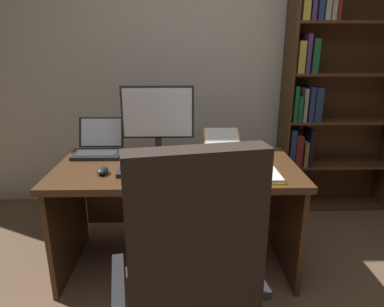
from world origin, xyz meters
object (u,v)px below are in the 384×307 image
(computer_mouse, at_px, (102,171))
(open_binder, at_px, (244,174))
(reading_stand_with_book, at_px, (222,141))
(notepad, at_px, (193,163))
(desk, at_px, (177,189))
(laptop, at_px, (99,146))
(office_chair, at_px, (190,297))
(keyboard, at_px, (154,171))
(bookshelf, at_px, (328,97))
(monitor, at_px, (158,120))
(pen, at_px, (196,162))

(computer_mouse, relative_size, open_binder, 0.25)
(reading_stand_with_book, bearing_deg, notepad, -125.34)
(desk, height_order, laptop, laptop)
(office_chair, bearing_deg, notepad, 77.07)
(keyboard, distance_m, reading_stand_with_book, 0.64)
(desk, xyz_separation_m, notepad, (0.10, -0.06, 0.20))
(bookshelf, bearing_deg, notepad, -143.29)
(monitor, relative_size, keyboard, 1.16)
(open_binder, bearing_deg, computer_mouse, 175.16)
(desk, bearing_deg, reading_stand_with_book, 37.39)
(reading_stand_with_book, distance_m, pen, 0.36)
(monitor, distance_m, pen, 0.41)
(office_chair, relative_size, monitor, 2.32)
(office_chair, height_order, reading_stand_with_book, office_chair)
(laptop, xyz_separation_m, open_binder, (0.93, -0.44, -0.04))
(computer_mouse, xyz_separation_m, open_binder, (0.82, -0.05, -0.01))
(monitor, height_order, keyboard, monitor)
(pen, bearing_deg, keyboard, -148.30)
(desk, relative_size, monitor, 3.09)
(bookshelf, bearing_deg, laptop, -160.57)
(keyboard, distance_m, open_binder, 0.52)
(reading_stand_with_book, distance_m, notepad, 0.38)
(office_chair, xyz_separation_m, laptop, (-0.61, 1.14, 0.29))
(keyboard, distance_m, notepad, 0.28)
(reading_stand_with_book, distance_m, open_binder, 0.52)
(laptop, bearing_deg, reading_stand_with_book, 4.32)
(bookshelf, xyz_separation_m, keyboard, (-1.41, -1.04, -0.28))
(laptop, relative_size, computer_mouse, 3.01)
(monitor, xyz_separation_m, keyboard, (-0.00, -0.39, -0.22))
(bookshelf, relative_size, notepad, 9.60)
(bookshelf, height_order, pen, bookshelf)
(computer_mouse, bearing_deg, office_chair, -56.20)
(computer_mouse, bearing_deg, monitor, 52.27)
(bookshelf, relative_size, office_chair, 1.78)
(desk, height_order, notepad, notepad)
(bookshelf, bearing_deg, monitor, -155.33)
(keyboard, bearing_deg, desk, 59.15)
(open_binder, xyz_separation_m, pen, (-0.27, 0.21, 0.00))
(laptop, xyz_separation_m, computer_mouse, (0.11, -0.39, -0.03))
(bookshelf, distance_m, notepad, 1.50)
(monitor, xyz_separation_m, computer_mouse, (-0.30, -0.39, -0.22))
(monitor, height_order, notepad, monitor)
(bookshelf, relative_size, computer_mouse, 19.39)
(monitor, bearing_deg, keyboard, -90.00)
(open_binder, height_order, notepad, open_binder)
(open_binder, bearing_deg, laptop, 153.25)
(keyboard, xyz_separation_m, pen, (0.25, 0.16, 0.00))
(bookshelf, relative_size, monitor, 4.14)
(computer_mouse, distance_m, open_binder, 0.82)
(monitor, relative_size, notepad, 2.32)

